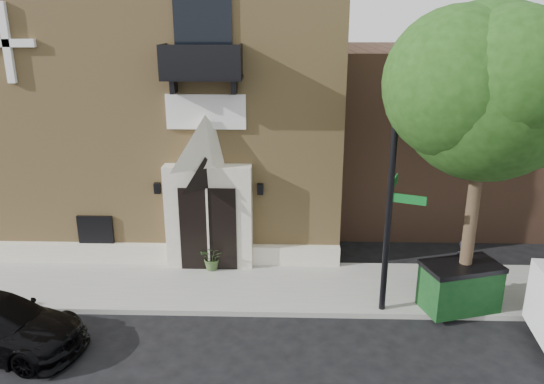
# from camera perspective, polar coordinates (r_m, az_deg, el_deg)

# --- Properties ---
(ground) EXTENTS (120.00, 120.00, 0.00)m
(ground) POSITION_cam_1_polar(r_m,az_deg,el_deg) (14.34, -4.06, -13.22)
(ground) COLOR black
(ground) RESTS_ON ground
(sidewalk) EXTENTS (42.00, 3.00, 0.15)m
(sidewalk) POSITION_cam_1_polar(r_m,az_deg,el_deg) (15.54, 0.21, -10.18)
(sidewalk) COLOR gray
(sidewalk) RESTS_ON ground
(church) EXTENTS (12.20, 11.01, 9.30)m
(church) POSITION_cam_1_polar(r_m,az_deg,el_deg) (20.76, -10.52, 10.11)
(church) COLOR #A6844E
(church) RESTS_ON ground
(street_tree_left) EXTENTS (4.97, 4.38, 7.77)m
(street_tree_left) POSITION_cam_1_polar(r_m,az_deg,el_deg) (13.44, 22.41, 10.03)
(street_tree_left) COLOR #38281C
(street_tree_left) RESTS_ON sidewalk
(street_sign) EXTENTS (0.91, 1.17, 6.04)m
(street_sign) POSITION_cam_1_polar(r_m,az_deg,el_deg) (13.41, 12.65, -0.83)
(street_sign) COLOR black
(street_sign) RESTS_ON sidewalk
(fire_hydrant) EXTENTS (0.43, 0.35, 0.76)m
(fire_hydrant) POSITION_cam_1_polar(r_m,az_deg,el_deg) (14.78, 18.24, -10.81)
(fire_hydrant) COLOR #92000D
(fire_hydrant) RESTS_ON sidewalk
(dumpster) EXTENTS (2.19, 1.62, 1.28)m
(dumpster) POSITION_cam_1_polar(r_m,az_deg,el_deg) (14.91, 19.55, -9.50)
(dumpster) COLOR #0E3515
(dumpster) RESTS_ON sidewalk
(planter) EXTENTS (0.83, 0.76, 0.78)m
(planter) POSITION_cam_1_polar(r_m,az_deg,el_deg) (16.32, -6.40, -7.02)
(planter) COLOR #3E5A2D
(planter) RESTS_ON sidewalk
(pedestrian_near) EXTENTS (0.70, 0.55, 1.67)m
(pedestrian_near) POSITION_cam_1_polar(r_m,az_deg,el_deg) (15.48, 19.67, -7.68)
(pedestrian_near) COLOR black
(pedestrian_near) RESTS_ON sidewalk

